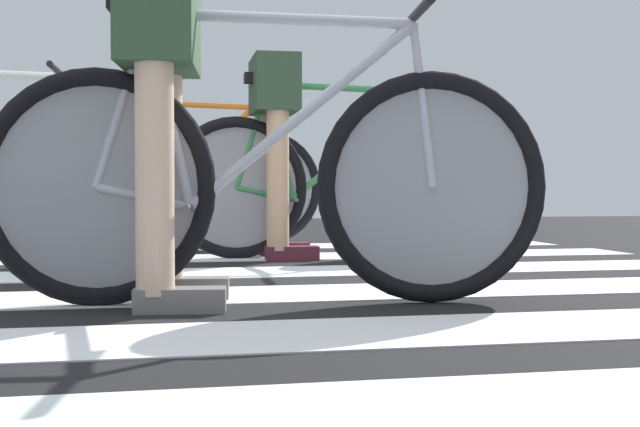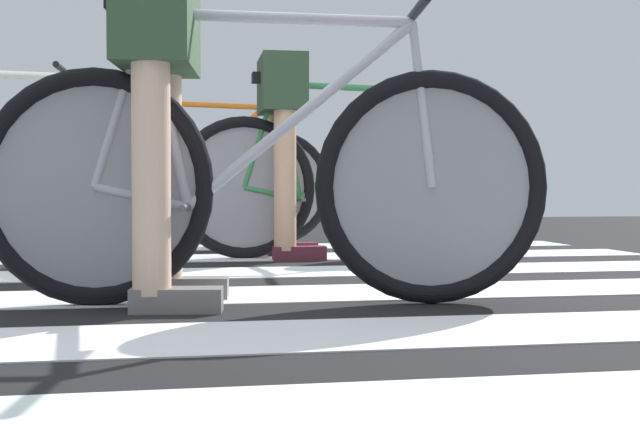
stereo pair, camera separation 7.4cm
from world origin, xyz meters
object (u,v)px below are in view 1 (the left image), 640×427
at_px(bicycle_3_of_4, 335,182).
at_px(cyclist_1_of_4, 161,93).
at_px(bicycle_4_of_4, 181,183).
at_px(cyclist_3_of_4, 275,129).
at_px(cyclist_4_of_4, 129,137).
at_px(bicycle_1_of_4, 265,178).

bearing_deg(bicycle_3_of_4, cyclist_1_of_4, -117.60).
bearing_deg(bicycle_4_of_4, cyclist_1_of_4, -92.73).
distance_m(cyclist_1_of_4, bicycle_3_of_4, 1.88).
relative_size(cyclist_3_of_4, cyclist_4_of_4, 0.98).
height_order(bicycle_3_of_4, cyclist_4_of_4, cyclist_4_of_4).
distance_m(cyclist_1_of_4, bicycle_4_of_4, 2.67).
bearing_deg(bicycle_1_of_4, cyclist_1_of_4, 180.00).
relative_size(bicycle_3_of_4, cyclist_3_of_4, 1.71).
relative_size(bicycle_1_of_4, cyclist_1_of_4, 1.75).
distance_m(bicycle_3_of_4, cyclist_3_of_4, 0.41).
bearing_deg(cyclist_1_of_4, bicycle_4_of_4, 93.72).
xyz_separation_m(bicycle_1_of_4, cyclist_1_of_4, (-0.31, 0.04, 0.26)).
height_order(bicycle_3_of_4, cyclist_3_of_4, cyclist_3_of_4).
xyz_separation_m(bicycle_3_of_4, cyclist_3_of_4, (-0.31, 0.01, 0.27)).
xyz_separation_m(cyclist_1_of_4, cyclist_4_of_4, (-0.16, 2.65, 0.03)).
bearing_deg(cyclist_3_of_4, bicycle_1_of_4, -98.25).
xyz_separation_m(bicycle_1_of_4, cyclist_3_of_4, (0.28, 1.68, 0.27)).
bearing_deg(cyclist_3_of_4, bicycle_4_of_4, 114.38).
relative_size(bicycle_3_of_4, cyclist_4_of_4, 1.68).
bearing_deg(cyclist_3_of_4, cyclist_4_of_4, 127.44).
height_order(bicycle_1_of_4, cyclist_4_of_4, cyclist_4_of_4).
relative_size(cyclist_1_of_4, bicycle_4_of_4, 0.57).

